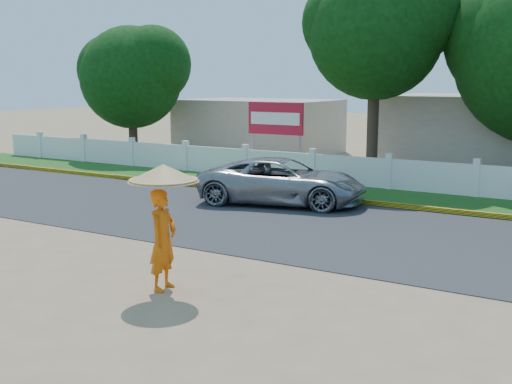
% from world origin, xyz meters
% --- Properties ---
extents(ground, '(120.00, 120.00, 0.00)m').
position_xyz_m(ground, '(0.00, 0.00, 0.00)').
color(ground, '#9E8460').
rests_on(ground, ground).
extents(road, '(60.00, 7.00, 0.02)m').
position_xyz_m(road, '(0.00, 4.50, 0.01)').
color(road, '#38383A').
rests_on(road, ground).
extents(grass_verge, '(60.00, 3.50, 0.03)m').
position_xyz_m(grass_verge, '(0.00, 9.75, 0.01)').
color(grass_verge, '#2D601E').
rests_on(grass_verge, ground).
extents(curb, '(40.00, 0.18, 0.16)m').
position_xyz_m(curb, '(0.00, 8.05, 0.08)').
color(curb, yellow).
rests_on(curb, ground).
extents(fence, '(40.00, 0.10, 1.10)m').
position_xyz_m(fence, '(0.00, 11.20, 0.55)').
color(fence, silver).
rests_on(fence, ground).
extents(building_far, '(8.00, 5.00, 2.80)m').
position_xyz_m(building_far, '(-10.00, 19.00, 1.40)').
color(building_far, '#B7AD99').
rests_on(building_far, ground).
extents(vehicle, '(5.62, 3.56, 1.45)m').
position_xyz_m(vehicle, '(-1.96, 6.89, 0.72)').
color(vehicle, gray).
rests_on(vehicle, ground).
extents(monk_with_parasol, '(1.30, 1.30, 2.37)m').
position_xyz_m(monk_with_parasol, '(0.14, -1.56, 1.54)').
color(monk_with_parasol, '#DA5E0B').
rests_on(monk_with_parasol, ground).
extents(billboard, '(2.50, 0.13, 2.95)m').
position_xyz_m(billboard, '(-5.24, 12.30, 2.14)').
color(billboard, gray).
rests_on(billboard, ground).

